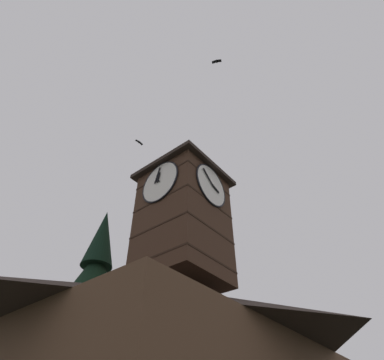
{
  "coord_description": "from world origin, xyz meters",
  "views": [
    {
      "loc": [
        13.4,
        10.27,
        1.57
      ],
      "look_at": [
        1.31,
        0.46,
        14.81
      ],
      "focal_mm": 30.27,
      "sensor_mm": 36.0,
      "label": 1
    }
  ],
  "objects": [
    {
      "name": "flying_bird_high",
      "position": [
        2.64,
        -3.74,
        20.02
      ],
      "size": [
        0.7,
        0.23,
        0.12
      ],
      "color": "black"
    },
    {
      "name": "pine_tree_behind",
      "position": [
        3.5,
        -4.79,
        6.1
      ],
      "size": [
        5.76,
        5.76,
        13.48
      ],
      "color": "#473323",
      "rests_on": "ground_plane"
    },
    {
      "name": "moon",
      "position": [
        -12.39,
        -42.61,
        12.93
      ],
      "size": [
        1.92,
        1.92,
        1.92
      ],
      "color": "silver"
    },
    {
      "name": "clock_tower",
      "position": [
        1.76,
        0.18,
        12.0
      ],
      "size": [
        4.71,
        4.71,
        9.5
      ],
      "color": "#422B1E",
      "rests_on": "building_main"
    },
    {
      "name": "flying_bird_low",
      "position": [
        5.58,
        5.62,
        17.52
      ],
      "size": [
        0.35,
        0.52,
        0.11
      ],
      "color": "black"
    }
  ]
}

